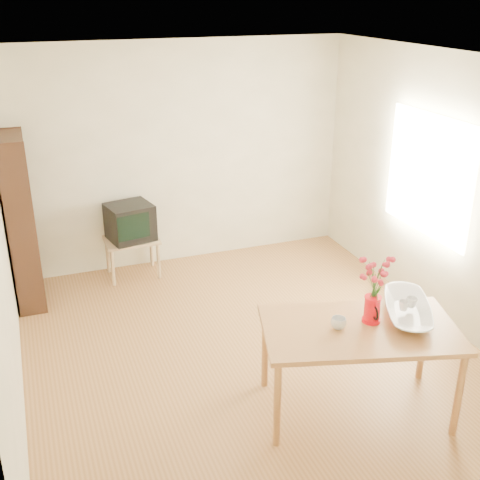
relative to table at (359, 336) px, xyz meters
name	(u,v)px	position (x,y,z in m)	size (l,w,h in m)	color
room	(256,219)	(-0.44, 1.04, 0.63)	(4.50, 4.50, 4.50)	brown
table	(359,336)	(0.00, 0.00, 0.00)	(1.63, 1.20, 0.75)	#9F6636
tv_stand	(132,245)	(-1.16, 3.01, -0.29)	(0.60, 0.45, 0.46)	tan
bookshelf	(21,227)	(-2.31, 2.79, 0.17)	(0.28, 0.70, 1.80)	black
pitcher	(372,310)	(0.12, 0.04, 0.18)	(0.14, 0.22, 0.22)	red
flowers	(375,277)	(0.12, 0.04, 0.46)	(0.24, 0.24, 0.35)	#D63248
mug	(338,323)	(-0.17, 0.04, 0.12)	(0.12, 0.12, 0.09)	white
bowl	(410,287)	(0.44, 0.04, 0.32)	(0.51, 0.51, 0.48)	white
teacup_a	(405,293)	(0.40, 0.04, 0.27)	(0.07, 0.07, 0.07)	white
teacup_b	(413,290)	(0.49, 0.06, 0.27)	(0.08, 0.08, 0.07)	white
television	(130,221)	(-1.16, 3.02, 0.00)	(0.55, 0.52, 0.41)	black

